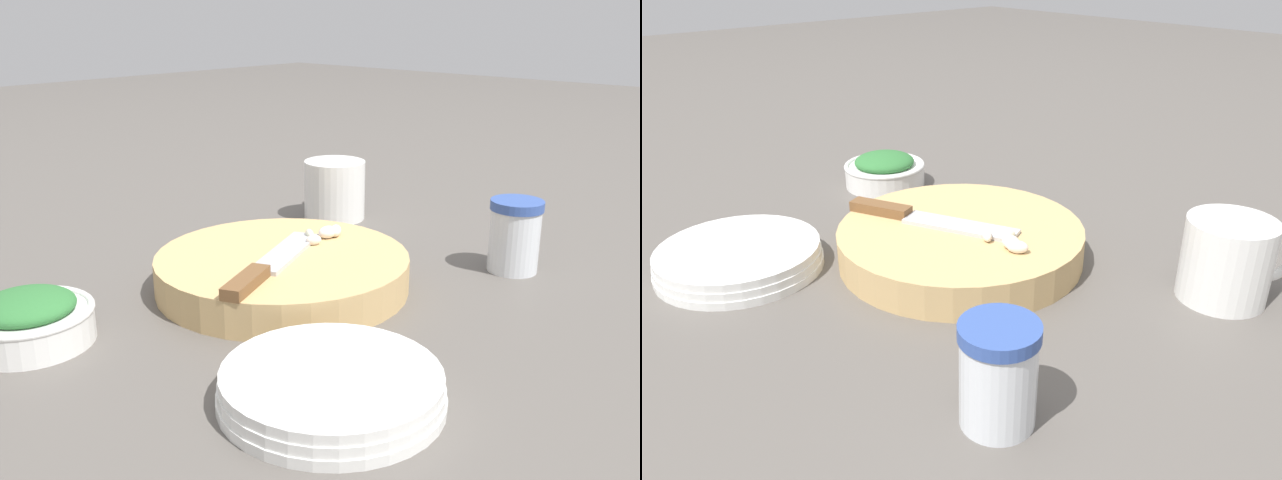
# 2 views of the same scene
# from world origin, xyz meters

# --- Properties ---
(ground_plane) EXTENTS (5.00, 5.00, 0.00)m
(ground_plane) POSITION_xyz_m (0.00, 0.00, 0.00)
(ground_plane) COLOR #56514C
(cutting_board) EXTENTS (0.30, 0.30, 0.04)m
(cutting_board) POSITION_xyz_m (0.06, -0.05, 0.02)
(cutting_board) COLOR tan
(cutting_board) RESTS_ON ground_plane
(chef_knife) EXTENTS (0.22, 0.12, 0.01)m
(chef_knife) POSITION_xyz_m (0.11, -0.02, 0.05)
(chef_knife) COLOR brown
(chef_knife) RESTS_ON cutting_board
(garlic_cloves) EXTENTS (0.07, 0.04, 0.02)m
(garlic_cloves) POSITION_xyz_m (-0.01, -0.05, 0.05)
(garlic_cloves) COLOR silver
(garlic_cloves) RESTS_ON cutting_board
(herb_bowl) EXTENTS (0.13, 0.13, 0.05)m
(herb_bowl) POSITION_xyz_m (0.34, -0.13, 0.03)
(herb_bowl) COLOR silver
(herb_bowl) RESTS_ON ground_plane
(spice_jar) EXTENTS (0.07, 0.07, 0.09)m
(spice_jar) POSITION_xyz_m (-0.17, 0.13, 0.05)
(spice_jar) COLOR silver
(spice_jar) RESTS_ON ground_plane
(coffee_mug) EXTENTS (0.10, 0.12, 0.09)m
(coffee_mug) POSITION_xyz_m (-0.20, -0.20, 0.05)
(coffee_mug) COLOR silver
(coffee_mug) RESTS_ON ground_plane
(plate_stack) EXTENTS (0.20, 0.20, 0.03)m
(plate_stack) POSITION_xyz_m (0.22, 0.17, 0.01)
(plate_stack) COLOR silver
(plate_stack) RESTS_ON ground_plane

